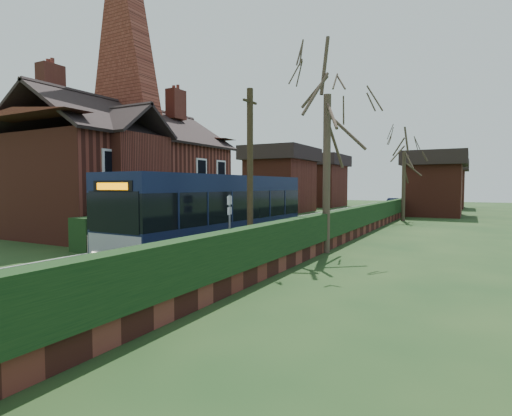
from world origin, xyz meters
The scene contains 18 objects.
ground centered at (0.00, 0.00, 0.00)m, with size 140.00×140.00×0.00m, color #32491F.
road centered at (0.00, 10.00, 0.01)m, with size 6.00×100.00×0.02m, color black.
pavement centered at (4.25, 10.00, 0.07)m, with size 2.50×100.00×0.14m, color slate.
kerb_right centered at (3.05, 10.00, 0.07)m, with size 0.12×100.00×0.14m, color gray.
kerb_left centered at (-3.05, 10.00, 0.05)m, with size 0.12×100.00×0.10m, color gray.
front_hedge centered at (-3.90, 5.00, 0.80)m, with size 1.20×16.00×1.60m, color black.
picket_fence centered at (-3.15, 5.00, 0.45)m, with size 0.10×16.00×0.90m, color #9C8769, non-canonical shape.
right_wall_hedge centered at (5.80, 10.00, 1.02)m, with size 0.60×50.00×1.80m.
brick_house centered at (-8.73, 4.78, 4.38)m, with size 9.30×14.60×10.30m.
bus centered at (1.77, -0.04, 1.75)m, with size 3.06×11.72×3.53m.
car_silver centered at (-2.63, 6.64, 0.65)m, with size 1.54×3.83×1.31m, color #B9B8BE.
car_green centered at (-1.60, 4.00, 0.62)m, with size 1.75×4.30×1.25m, color black.
car_distant centered at (2.00, 45.42, 0.65)m, with size 1.37×3.93×1.29m, color black.
bus_stop_sign centered at (4.00, -2.55, 1.80)m, with size 0.17×0.41×2.74m.
telegraph_pole centered at (4.80, -2.43, 3.31)m, with size 0.22×0.84×6.54m.
tree_right_near centered at (6.00, 2.59, 7.68)m, with size 4.76×4.76×10.28m.
tree_right_far centered at (6.65, 21.62, 6.43)m, with size 4.46×4.46×8.61m.
tree_house_side centered at (-13.65, 17.26, 7.92)m, with size 4.66×4.66×10.60m.
Camera 1 is at (11.82, -14.99, 3.08)m, focal length 28.00 mm.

